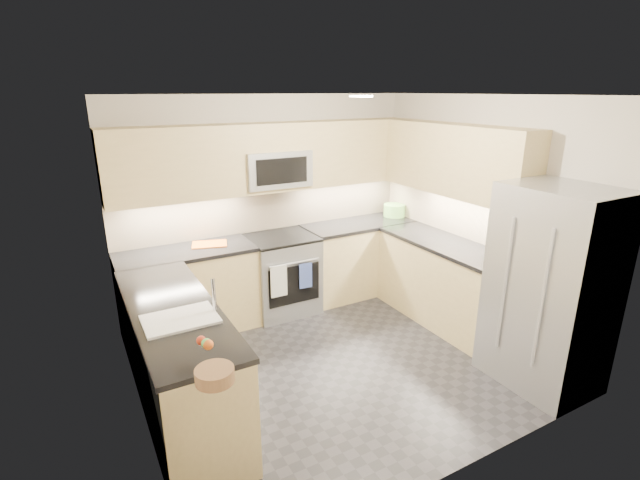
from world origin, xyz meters
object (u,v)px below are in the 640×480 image
(fruit_basket, at_px, (215,375))
(refrigerator, at_px, (551,289))
(gas_range, at_px, (282,275))
(microwave, at_px, (275,168))
(utensil_bowl, at_px, (394,210))
(cutting_board, at_px, (210,244))

(fruit_basket, bearing_deg, refrigerator, -0.99)
(gas_range, bearing_deg, fruit_basket, -122.28)
(microwave, bearing_deg, fruit_basket, -120.96)
(microwave, relative_size, fruit_basket, 3.34)
(utensil_bowl, xyz_separation_m, cutting_board, (-2.49, 0.02, -0.07))
(utensil_bowl, bearing_deg, cutting_board, 179.48)
(refrigerator, bearing_deg, utensil_bowl, 84.78)
(utensil_bowl, distance_m, cutting_board, 2.49)
(fruit_basket, bearing_deg, microwave, 59.04)
(gas_range, bearing_deg, cutting_board, 174.14)
(utensil_bowl, distance_m, fruit_basket, 4.00)
(refrigerator, height_order, utensil_bowl, refrigerator)
(refrigerator, bearing_deg, microwave, 119.62)
(gas_range, height_order, fruit_basket, fruit_basket)
(utensil_bowl, height_order, fruit_basket, utensil_bowl)
(gas_range, bearing_deg, microwave, 90.00)
(gas_range, distance_m, microwave, 1.25)
(cutting_board, distance_m, fruit_basket, 2.55)
(cutting_board, height_order, fruit_basket, fruit_basket)
(gas_range, height_order, cutting_board, cutting_board)
(gas_range, relative_size, refrigerator, 0.51)
(gas_range, relative_size, cutting_board, 2.48)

